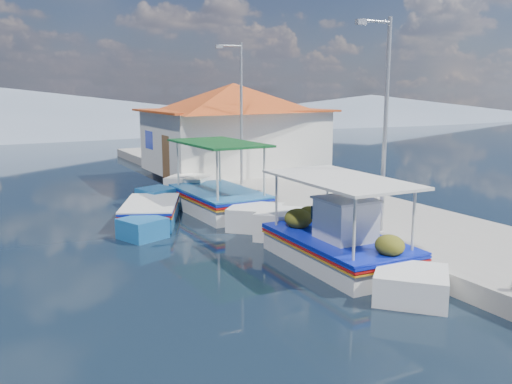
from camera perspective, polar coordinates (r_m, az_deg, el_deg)
name	(u,v)px	position (r m, az deg, el deg)	size (l,w,h in m)	color
ground	(281,298)	(12.09, 2.68, -11.22)	(160.00, 160.00, 0.00)	black
quay	(334,208)	(19.97, 8.33, -1.73)	(5.00, 44.00, 0.50)	gray
bollards	(297,207)	(18.10, 4.44, -1.64)	(0.20, 17.20, 0.30)	#A5A8AD
main_caique	(336,245)	(14.41, 8.54, -5.61)	(2.41, 7.79, 2.56)	silver
caique_green_canopy	(218,201)	(20.24, -4.06, -0.91)	(2.49, 7.91, 2.96)	silver
caique_blue_hull	(149,214)	(19.09, -11.30, -2.29)	(3.31, 5.43, 1.06)	#195996
harbor_building	(234,126)	(27.42, -2.38, 7.08)	(10.49, 10.49, 4.40)	silver
lamp_post_near	(383,115)	(15.54, 13.41, 7.98)	(1.21, 0.14, 6.00)	#A5A8AD
lamp_post_far	(239,107)	(23.04, -1.79, 9.07)	(1.21, 0.14, 6.00)	#A5A8AD
mountain_ridge	(83,112)	(66.79, -17.91, 8.10)	(171.40, 96.00, 5.50)	gray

